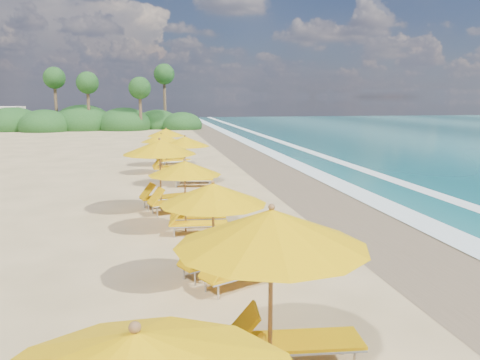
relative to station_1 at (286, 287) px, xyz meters
name	(u,v)px	position (x,y,z in m)	size (l,w,h in m)	color
ground	(240,215)	(1.21, 9.86, -1.46)	(160.00, 160.00, 0.00)	#D3B27C
wet_sand	(350,210)	(5.21, 9.86, -1.45)	(4.00, 160.00, 0.01)	#7F684B
surf_foam	(420,206)	(7.91, 9.86, -1.43)	(4.00, 160.00, 0.01)	white
station_1	(286,287)	(0.00, 0.00, 0.00)	(2.96, 2.78, 2.60)	olive
station_2	(220,226)	(-0.32, 3.89, -0.18)	(3.00, 2.99, 2.28)	olive
station_3	(191,191)	(-0.59, 8.12, -0.23)	(2.47, 2.31, 2.19)	olive
station_4	(166,170)	(-1.22, 10.90, -0.01)	(3.25, 3.17, 2.59)	olive
station_5	(189,157)	(-0.03, 15.77, -0.18)	(2.73, 2.60, 2.28)	olive
station_6	(165,151)	(-1.00, 19.31, -0.25)	(2.39, 2.23, 2.15)	olive
station_7	(169,144)	(-0.66, 22.38, -0.22)	(2.75, 2.66, 2.21)	olive
treeline	(91,122)	(-8.72, 55.37, -0.46)	(25.80, 8.80, 9.74)	#163D14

